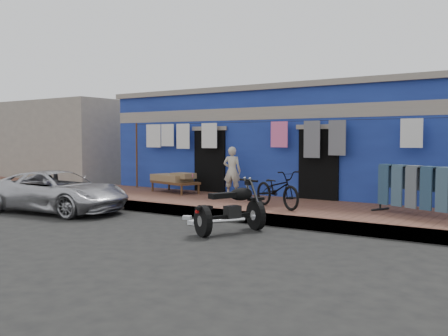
# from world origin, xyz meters

# --- Properties ---
(ground) EXTENTS (80.00, 80.00, 0.00)m
(ground) POSITION_xyz_m (0.00, 0.00, 0.00)
(ground) COLOR black
(ground) RESTS_ON ground
(sidewalk) EXTENTS (28.00, 3.00, 0.25)m
(sidewalk) POSITION_xyz_m (0.00, 3.00, 0.12)
(sidewalk) COLOR brown
(sidewalk) RESTS_ON ground
(curb) EXTENTS (28.00, 0.10, 0.25)m
(curb) POSITION_xyz_m (0.00, 1.55, 0.12)
(curb) COLOR gray
(curb) RESTS_ON ground
(building) EXTENTS (12.20, 5.20, 3.36)m
(building) POSITION_xyz_m (-0.00, 6.99, 1.69)
(building) COLOR navy
(building) RESTS_ON ground
(neighbor_left) EXTENTS (6.00, 5.00, 3.40)m
(neighbor_left) POSITION_xyz_m (-11.00, 7.00, 1.70)
(neighbor_left) COLOR #9E9384
(neighbor_left) RESTS_ON ground
(clothesline) EXTENTS (10.06, 0.06, 2.10)m
(clothesline) POSITION_xyz_m (-0.65, 4.25, 1.80)
(clothesline) COLOR brown
(clothesline) RESTS_ON sidewalk
(car) EXTENTS (3.99, 2.21, 1.07)m
(car) POSITION_xyz_m (-3.87, 0.28, 0.54)
(car) COLOR #B7B7BC
(car) RESTS_ON ground
(seated_person) EXTENTS (0.57, 0.47, 1.37)m
(seated_person) POSITION_xyz_m (-1.06, 3.96, 0.94)
(seated_person) COLOR beige
(seated_person) RESTS_ON sidewalk
(bicycle) EXTENTS (1.72, 1.26, 1.06)m
(bicycle) POSITION_xyz_m (1.17, 2.46, 0.78)
(bicycle) COLOR black
(bicycle) RESTS_ON sidewalk
(motorcycle) EXTENTS (1.62, 1.96, 1.03)m
(motorcycle) POSITION_xyz_m (1.27, 0.36, 0.51)
(motorcycle) COLOR black
(motorcycle) RESTS_ON ground
(charpoy) EXTENTS (2.08, 1.63, 0.57)m
(charpoy) POSITION_xyz_m (-2.92, 3.70, 0.53)
(charpoy) COLOR brown
(charpoy) RESTS_ON sidewalk
(jeans_rack) EXTENTS (2.54, 2.05, 1.06)m
(jeans_rack) POSITION_xyz_m (4.21, 2.98, 0.78)
(jeans_rack) COLOR black
(jeans_rack) RESTS_ON sidewalk
(litter_a) EXTENTS (0.22, 0.20, 0.08)m
(litter_a) POSITION_xyz_m (-0.47, 1.20, 0.04)
(litter_a) COLOR silver
(litter_a) RESTS_ON ground
(litter_b) EXTENTS (0.21, 0.22, 0.09)m
(litter_b) POSITION_xyz_m (1.43, 1.05, 0.04)
(litter_b) COLOR silver
(litter_b) RESTS_ON ground
(litter_c) EXTENTS (0.18, 0.22, 0.09)m
(litter_c) POSITION_xyz_m (0.06, 0.74, 0.04)
(litter_c) COLOR silver
(litter_c) RESTS_ON ground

